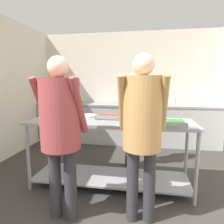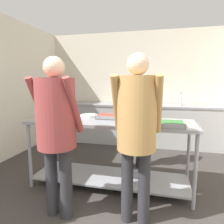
{
  "view_description": "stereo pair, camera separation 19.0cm",
  "coord_description": "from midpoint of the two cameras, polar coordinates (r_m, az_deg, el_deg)",
  "views": [
    {
      "loc": [
        0.47,
        -0.65,
        1.45
      ],
      "look_at": [
        0.0,
        2.05,
        1.03
      ],
      "focal_mm": 32.0,
      "sensor_mm": 36.0,
      "label": 1
    },
    {
      "loc": [
        0.65,
        -0.61,
        1.45
      ],
      "look_at": [
        0.0,
        2.05,
        1.03
      ],
      "focal_mm": 32.0,
      "sensor_mm": 36.0,
      "label": 2
    }
  ],
  "objects": [
    {
      "name": "serving_tray_vegetables",
      "position": [
        2.46,
        17.39,
        -3.29
      ],
      "size": [
        0.41,
        0.28,
        0.05
      ],
      "color": "gray",
      "rests_on": "serving_counter"
    },
    {
      "name": "guest_serving_left",
      "position": [
        1.97,
        9.81,
        -2.98
      ],
      "size": [
        0.48,
        0.38,
        1.71
      ],
      "color": "#2D2D33",
      "rests_on": "ground_plane"
    },
    {
      "name": "serving_tray_roast",
      "position": [
        2.82,
        2.09,
        -1.4
      ],
      "size": [
        0.43,
        0.27,
        0.05
      ],
      "color": "gray",
      "rests_on": "serving_counter"
    },
    {
      "name": "water_bottle",
      "position": [
        4.65,
        20.19,
        3.3
      ],
      "size": [
        0.07,
        0.07,
        0.28
      ],
      "color": "silver",
      "rests_on": "back_counter"
    },
    {
      "name": "cook_behind_counter",
      "position": [
        3.36,
        8.37,
        0.7
      ],
      "size": [
        0.43,
        0.33,
        1.6
      ],
      "color": "#2D2D33",
      "rests_on": "ground_plane"
    },
    {
      "name": "sauce_pan",
      "position": [
        2.78,
        -14.13,
        -1.51
      ],
      "size": [
        0.39,
        0.25,
        0.07
      ],
      "color": "gray",
      "rests_on": "serving_counter"
    },
    {
      "name": "wall_rear",
      "position": [
        5.05,
        7.37,
        7.13
      ],
      "size": [
        4.35,
        0.06,
        2.65
      ],
      "color": "beige",
      "rests_on": "ground_plane"
    },
    {
      "name": "guest_serving_right",
      "position": [
        2.1,
        -13.16,
        -2.83
      ],
      "size": [
        0.52,
        0.4,
        1.7
      ],
      "color": "#2D2D33",
      "rests_on": "ground_plane"
    },
    {
      "name": "serving_counter",
      "position": [
        2.77,
        1.49,
        -8.57
      ],
      "size": [
        2.22,
        0.7,
        0.93
      ],
      "color": "gray",
      "rests_on": "ground_plane"
    },
    {
      "name": "broccoli_bowl",
      "position": [
        2.52,
        9.18,
        -2.27
      ],
      "size": [
        0.24,
        0.24,
        0.11
      ],
      "color": "#3D668C",
      "rests_on": "serving_counter"
    },
    {
      "name": "back_counter",
      "position": [
        4.78,
        6.68,
        -3.3
      ],
      "size": [
        4.19,
        0.65,
        0.93
      ],
      "color": "#A8A8A8",
      "rests_on": "ground_plane"
    },
    {
      "name": "plate_stack",
      "position": [
        2.97,
        -4.8,
        -1.05
      ],
      "size": [
        0.25,
        0.25,
        0.04
      ],
      "color": "white",
      "rests_on": "serving_counter"
    }
  ]
}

